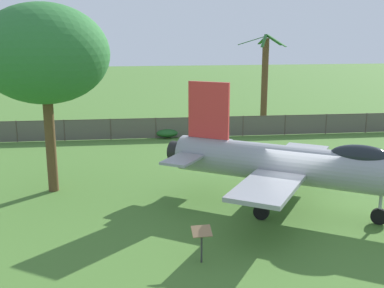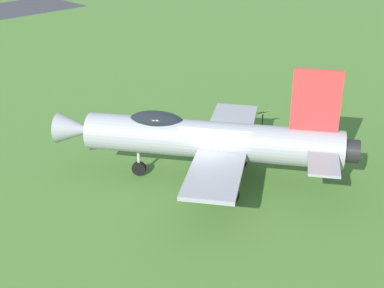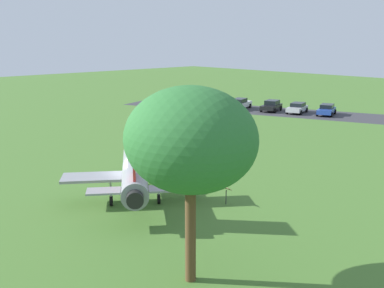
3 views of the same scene
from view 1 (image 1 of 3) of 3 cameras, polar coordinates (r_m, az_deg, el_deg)
name	(u,v)px [view 1 (image 1 of 3)]	position (r m, az deg, el deg)	size (l,w,h in m)	color
ground_plane	(296,211)	(18.74, 12.95, -8.17)	(200.00, 200.00, 0.00)	#47722D
display_jet	(308,166)	(18.08, 14.33, -2.64)	(9.20, 10.96, 4.96)	gray
shade_tree	(44,55)	(20.50, -18.02, 10.61)	(5.13, 5.50, 8.17)	brown
palm_tree	(265,76)	(39.22, 9.10, 8.35)	(3.44, 3.94, 7.05)	brown
perimeter_fence	(200,126)	(31.48, 1.01, 2.24)	(2.05, 36.63, 1.45)	#4C4238
shrub_near_fence	(166,132)	(31.84, -3.23, 1.55)	(2.07, 1.76, 0.67)	#235B26
info_plaque	(202,236)	(14.02, 1.21, -11.49)	(0.40, 0.61, 1.14)	#333333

